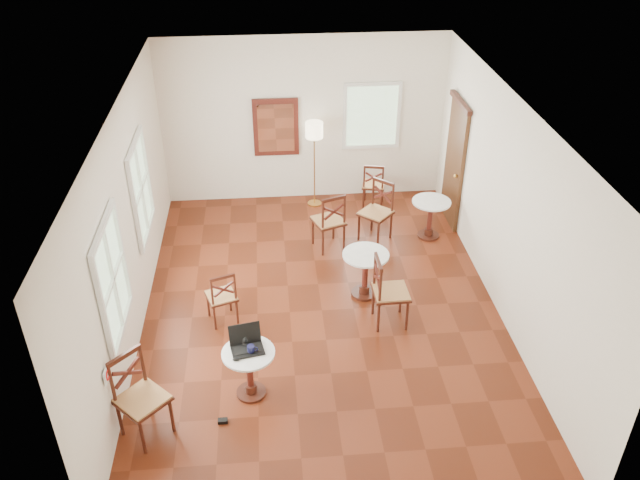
# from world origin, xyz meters

# --- Properties ---
(ground) EXTENTS (7.00, 7.00, 0.00)m
(ground) POSITION_xyz_m (0.00, 0.00, 0.00)
(ground) COLOR #632410
(ground) RESTS_ON ground
(room_shell) EXTENTS (5.02, 7.02, 3.01)m
(room_shell) POSITION_xyz_m (-0.06, 0.27, 1.89)
(room_shell) COLOR white
(room_shell) RESTS_ON ground
(cafe_table_near) EXTENTS (0.63, 0.63, 0.66)m
(cafe_table_near) POSITION_xyz_m (-1.00, -1.54, 0.41)
(cafe_table_near) COLOR #411A10
(cafe_table_near) RESTS_ON ground
(cafe_table_mid) EXTENTS (0.67, 0.67, 0.71)m
(cafe_table_mid) POSITION_xyz_m (0.66, 0.33, 0.44)
(cafe_table_mid) COLOR #411A10
(cafe_table_mid) RESTS_ON ground
(cafe_table_back) EXTENTS (0.64, 0.64, 0.67)m
(cafe_table_back) POSITION_xyz_m (1.98, 1.86, 0.42)
(cafe_table_back) COLOR #411A10
(cafe_table_back) RESTS_ON ground
(chair_near_a) EXTENTS (0.49, 0.49, 0.84)m
(chair_near_a) POSITION_xyz_m (-1.38, -0.10, 0.42)
(chair_near_a) COLOR #411A10
(chair_near_a) RESTS_ON ground
(chair_near_b) EXTENTS (0.70, 0.70, 1.07)m
(chair_near_b) POSITION_xyz_m (-2.19, -2.03, 0.53)
(chair_near_b) COLOR #411A10
(chair_near_b) RESTS_ON ground
(chair_mid_a) EXTENTS (0.60, 0.60, 1.01)m
(chair_mid_a) POSITION_xyz_m (0.27, 1.66, 0.50)
(chair_mid_a) COLOR #411A10
(chair_mid_a) RESTS_ON ground
(chair_mid_b) EXTENTS (0.49, 0.49, 1.04)m
(chair_mid_b) POSITION_xyz_m (0.88, -0.33, 0.52)
(chair_mid_b) COLOR #411A10
(chair_mid_b) RESTS_ON ground
(chair_back_a) EXTENTS (0.48, 0.48, 0.87)m
(chair_back_a) POSITION_xyz_m (1.21, 3.00, 0.43)
(chair_back_a) COLOR #411A10
(chair_back_a) RESTS_ON ground
(chair_back_b) EXTENTS (0.66, 0.66, 1.02)m
(chair_back_b) POSITION_xyz_m (1.08, 1.88, 0.51)
(chair_back_b) COLOR #411A10
(chair_back_b) RESTS_ON ground
(floor_lamp) EXTENTS (0.31, 0.31, 1.59)m
(floor_lamp) POSITION_xyz_m (0.15, 3.15, 1.35)
(floor_lamp) COLOR #BF8C3F
(floor_lamp) RESTS_ON ground
(laptop) EXTENTS (0.43, 0.38, 0.27)m
(laptop) POSITION_xyz_m (-1.02, -1.46, 0.73)
(laptop) COLOR black
(laptop) RESTS_ON cafe_table_near
(mouse) EXTENTS (0.09, 0.06, 0.03)m
(mouse) POSITION_xyz_m (-1.14, -1.67, 0.68)
(mouse) COLOR black
(mouse) RESTS_ON cafe_table_near
(navy_mug) EXTENTS (0.13, 0.09, 0.10)m
(navy_mug) POSITION_xyz_m (-0.97, -1.56, 0.71)
(navy_mug) COLOR black
(navy_mug) RESTS_ON cafe_table_near
(water_glass) EXTENTS (0.07, 0.07, 0.11)m
(water_glass) POSITION_xyz_m (-1.03, -1.45, 0.72)
(water_glass) COLOR white
(water_glass) RESTS_ON cafe_table_near
(power_adapter) EXTENTS (0.11, 0.07, 0.05)m
(power_adapter) POSITION_xyz_m (-1.33, -1.98, 0.02)
(power_adapter) COLOR black
(power_adapter) RESTS_ON ground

